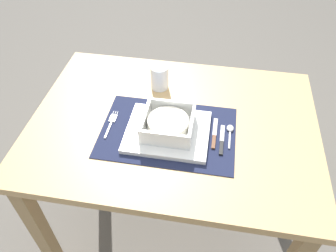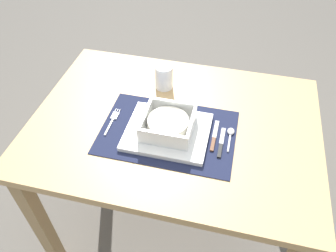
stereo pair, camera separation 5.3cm
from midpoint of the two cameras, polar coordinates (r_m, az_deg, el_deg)
The scene contains 10 objects.
ground_plane at distance 1.73m, azimuth -0.27°, elevation -16.23°, with size 6.00×6.00×0.00m, color #59544C.
dining_table at distance 1.23m, azimuth -0.37°, elevation -2.53°, with size 1.00×0.73×0.71m.
placemat at distance 1.12m, azimuth -1.36°, elevation -1.06°, with size 0.45×0.31×0.00m, color #191E38.
serving_plate at distance 1.11m, azimuth -1.42°, elevation -1.02°, with size 0.28×0.23×0.02m, color white.
porridge_bowl at distance 1.09m, azimuth -1.37°, elevation 0.29°, with size 0.16×0.16×0.06m.
fork at distance 1.17m, azimuth -10.98°, elevation 0.69°, with size 0.02×0.14×0.00m.
spoon at distance 1.13m, azimuth 9.32°, elevation -0.81°, with size 0.02×0.11×0.01m.
butter_knife at distance 1.10m, azimuth 7.86°, elevation -2.70°, with size 0.01×0.13×0.01m.
bread_knife at distance 1.11m, azimuth 6.63°, elevation -1.59°, with size 0.01×0.14×0.01m.
drinking_glass at distance 1.28m, azimuth -2.68°, elevation 8.25°, with size 0.07×0.07×0.09m.
Camera 1 is at (0.12, -0.82, 1.52)m, focal length 35.37 mm.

